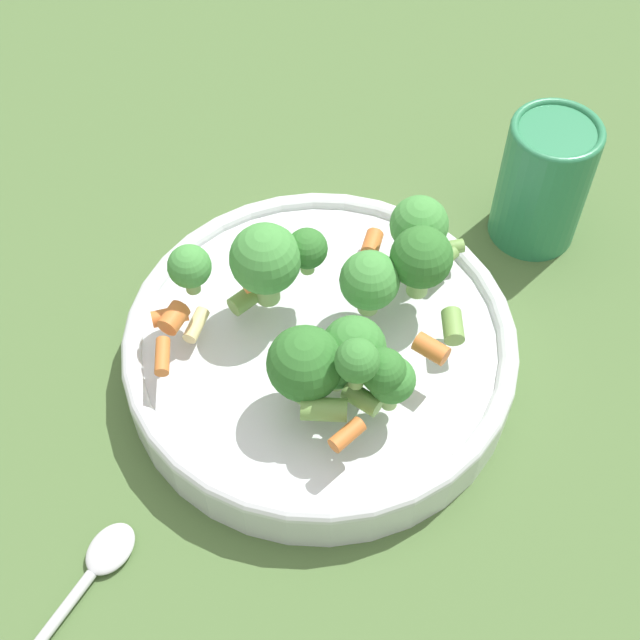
# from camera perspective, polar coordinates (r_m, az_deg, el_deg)

# --- Properties ---
(ground_plane) EXTENTS (3.00, 3.00, 0.00)m
(ground_plane) POSITION_cam_1_polar(r_m,az_deg,el_deg) (0.63, 0.00, -2.97)
(ground_plane) COLOR #4C6B38
(bowl) EXTENTS (0.27, 0.27, 0.04)m
(bowl) POSITION_cam_1_polar(r_m,az_deg,el_deg) (0.61, 0.00, -1.85)
(bowl) COLOR silver
(bowl) RESTS_ON ground_plane
(pasta_salad) EXTENTS (0.22, 0.18, 0.07)m
(pasta_salad) POSITION_cam_1_polar(r_m,az_deg,el_deg) (0.57, 1.31, 1.02)
(pasta_salad) COLOR #8CB766
(pasta_salad) RESTS_ON bowl
(cup) EXTENTS (0.07, 0.07, 0.11)m
(cup) POSITION_cam_1_polar(r_m,az_deg,el_deg) (0.69, 14.14, 8.65)
(cup) COLOR #2D7F51
(cup) RESTS_ON ground_plane
(spoon) EXTENTS (0.14, 0.14, 0.01)m
(spoon) POSITION_cam_1_polar(r_m,az_deg,el_deg) (0.57, -15.78, -17.06)
(spoon) COLOR silver
(spoon) RESTS_ON ground_plane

